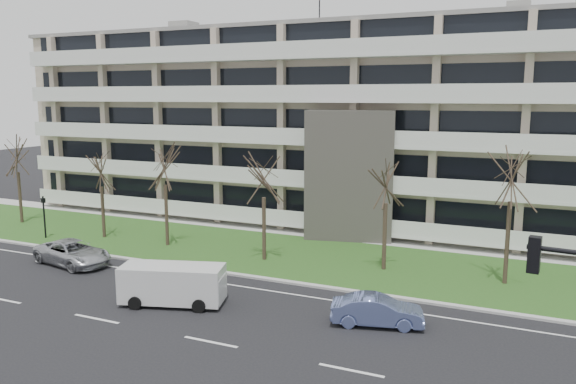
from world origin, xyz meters
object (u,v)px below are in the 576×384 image
at_px(white_van, 174,281).
at_px(blue_sedan, 377,311).
at_px(pedestrian_signal, 44,212).
at_px(silver_pickup, 73,253).

bearing_deg(white_van, blue_sedan, -8.03).
bearing_deg(pedestrian_signal, blue_sedan, 5.03).
bearing_deg(blue_sedan, pedestrian_signal, 63.49).
height_order(white_van, pedestrian_signal, pedestrian_signal).
distance_m(blue_sedan, pedestrian_signal, 25.98).
relative_size(blue_sedan, white_van, 0.77).
height_order(blue_sedan, white_van, white_van).
xyz_separation_m(blue_sedan, white_van, (-9.64, -1.48, 0.48)).
height_order(blue_sedan, pedestrian_signal, pedestrian_signal).
bearing_deg(blue_sedan, silver_pickup, 71.04).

